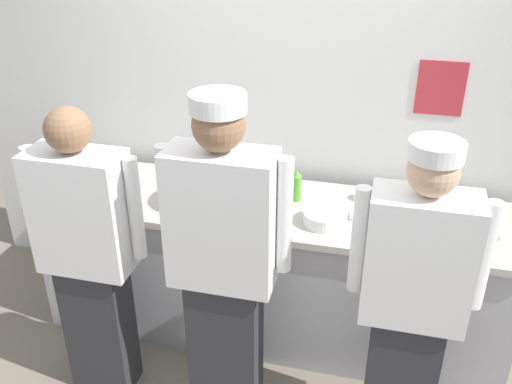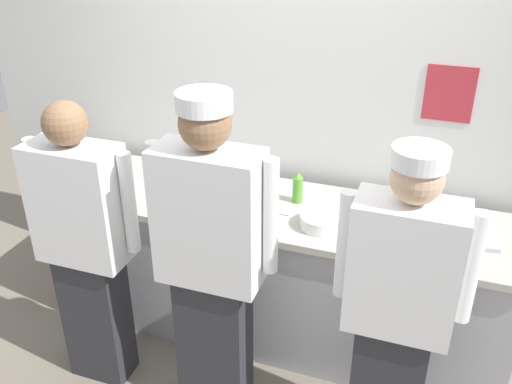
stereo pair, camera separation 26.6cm
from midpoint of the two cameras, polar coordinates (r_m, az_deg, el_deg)
The scene contains 15 objects.
ground_plane at distance 3.47m, azimuth 1.69°, elevation -17.37°, with size 9.00×9.00×0.00m, color slate.
wall_back at distance 3.47m, azimuth 6.42°, elevation 8.37°, with size 4.35×0.11×2.63m.
prep_counter at distance 3.45m, azimuth 3.73°, elevation -7.88°, with size 2.77×0.71×0.90m.
chef_near_left at distance 3.01m, azimuth -14.45°, elevation -5.20°, with size 0.60×0.24×1.64m.
chef_center at distance 2.67m, azimuth -1.71°, elevation -6.89°, with size 0.63×0.24×1.76m.
chef_far_right at distance 2.61m, azimuth 17.06°, elevation -11.24°, with size 0.59×0.24×1.63m.
plate_stack_front at distance 3.03m, azimuth 9.19°, elevation -2.95°, with size 0.24×0.24×0.07m.
mixing_bowl_steel at distance 3.23m, azimuth -3.87°, elevation 0.07°, with size 0.33×0.33×0.13m, color #B7BABF.
sheet_tray at distance 3.15m, azimuth 20.96°, elevation -3.77°, with size 0.49×0.30×0.02m, color #B7BABF.
squeeze_bottle_primary at distance 3.23m, azimuth 6.59°, elevation 0.38°, with size 0.06×0.06×0.19m.
ramekin_yellow_sauce at distance 3.30m, azimuth 13.07°, elevation -0.91°, with size 0.09×0.09×0.04m.
ramekin_orange_sauce at distance 3.10m, azimuth 12.55°, elevation -2.76°, with size 0.10×0.10×0.04m.
ramekin_green_sauce at distance 3.42m, azimuth -13.24°, elevation 0.16°, with size 0.09×0.09×0.04m.
deli_cup at distance 3.72m, azimuth -11.72°, elevation 3.19°, with size 0.09×0.09×0.10m, color white.
chefs_knife at distance 3.16m, azimuth 2.98°, elevation -1.79°, with size 0.28×0.03×0.02m.
Camera 2 is at (0.85, -2.30, 2.46)m, focal length 39.58 mm.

